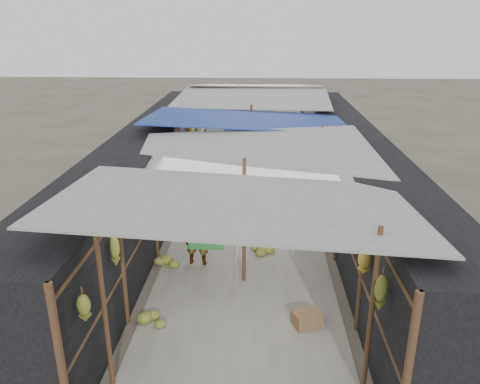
% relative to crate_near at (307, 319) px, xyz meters
% --- Properties ---
extents(aisle_slab, '(3.60, 16.00, 0.02)m').
position_rel_crate_near_xyz_m(aisle_slab, '(-1.14, 4.96, -0.13)').
color(aisle_slab, '#9E998E').
rests_on(aisle_slab, ground).
extents(stall_left, '(1.40, 15.00, 2.30)m').
position_rel_crate_near_xyz_m(stall_left, '(-3.84, 4.96, 1.01)').
color(stall_left, black).
rests_on(stall_left, ground).
extents(stall_right, '(1.40, 15.00, 2.30)m').
position_rel_crate_near_xyz_m(stall_right, '(1.56, 4.96, 1.01)').
color(stall_right, black).
rests_on(stall_right, ground).
extents(crate_near, '(0.55, 0.50, 0.27)m').
position_rel_crate_near_xyz_m(crate_near, '(0.00, 0.00, 0.00)').
color(crate_near, '#96724C').
rests_on(crate_near, ground).
extents(crate_mid, '(0.59, 0.52, 0.29)m').
position_rel_crate_near_xyz_m(crate_mid, '(-0.38, 5.39, 0.01)').
color(crate_mid, '#96724C').
rests_on(crate_mid, ground).
extents(crate_back, '(0.55, 0.49, 0.30)m').
position_rel_crate_near_xyz_m(crate_back, '(-1.82, 6.11, 0.02)').
color(crate_back, '#96724C').
rests_on(crate_back, ground).
extents(black_basin, '(0.56, 0.56, 0.17)m').
position_rel_crate_near_xyz_m(black_basin, '(0.56, 8.21, -0.05)').
color(black_basin, black).
rests_on(black_basin, ground).
extents(vendor_elderly, '(0.63, 0.45, 1.63)m').
position_rel_crate_near_xyz_m(vendor_elderly, '(-2.18, 2.13, 0.68)').
color(vendor_elderly, silver).
rests_on(vendor_elderly, ground).
extents(shopper_blue, '(0.89, 0.76, 1.59)m').
position_rel_crate_near_xyz_m(shopper_blue, '(-1.30, 5.00, 0.66)').
color(shopper_blue, '#1D4393').
rests_on(shopper_blue, ground).
extents(vendor_seated, '(0.36, 0.58, 0.86)m').
position_rel_crate_near_xyz_m(vendor_seated, '(-0.07, 8.16, 0.29)').
color(vendor_seated, '#524C47').
rests_on(vendor_seated, ground).
extents(market_canopy, '(5.62, 15.20, 2.77)m').
position_rel_crate_near_xyz_m(market_canopy, '(-1.11, 5.29, 2.27)').
color(market_canopy, brown).
rests_on(market_canopy, ground).
extents(hanging_bananas, '(3.96, 13.79, 0.76)m').
position_rel_crate_near_xyz_m(hanging_bananas, '(-1.01, 5.16, 1.48)').
color(hanging_bananas, olive).
rests_on(hanging_bananas, ground).
extents(floor_bananas, '(3.89, 9.47, 0.34)m').
position_rel_crate_near_xyz_m(floor_bananas, '(-1.32, 4.40, 0.01)').
color(floor_bananas, '#AE892C').
rests_on(floor_bananas, ground).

